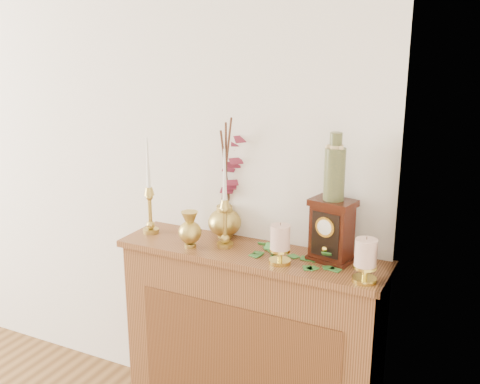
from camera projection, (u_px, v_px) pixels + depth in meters
The scene contains 10 objects.
console_shelf at pixel (250, 348), 2.65m from camera, with size 1.24×0.34×0.93m.
candlestick_left at pixel (150, 202), 2.71m from camera, with size 0.08×0.08×0.47m.
candlestick_center at pixel (225, 216), 2.53m from camera, with size 0.08×0.08×0.46m.
bud_vase at pixel (190, 230), 2.54m from camera, with size 0.11×0.11×0.17m.
ginger_jar at pixel (231, 183), 2.64m from camera, with size 0.24×0.25×0.58m.
pillar_candle_left at pixel (280, 242), 2.35m from camera, with size 0.09×0.09×0.18m.
pillar_candle_right at pixel (366, 258), 2.18m from camera, with size 0.10×0.10×0.19m.
ivy_garland at pixel (292, 259), 2.40m from camera, with size 0.34×0.17×0.07m.
mantel_clock at pixel (332, 231), 2.37m from camera, with size 0.20×0.16×0.27m.
ceramic_vase at pixel (335, 170), 2.30m from camera, with size 0.09×0.09×0.28m.
Camera 1 is at (2.40, -0.03, 1.87)m, focal length 42.00 mm.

